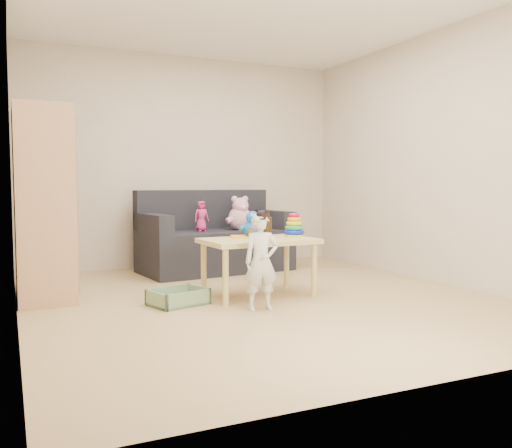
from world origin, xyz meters
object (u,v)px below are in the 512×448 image
wardrobe (43,204)px  toddler (261,263)px  play_table (259,267)px  sofa (216,251)px

wardrobe → toddler: bearing=-38.0°
play_table → toddler: size_ratio=1.31×
toddler → wardrobe: bearing=150.8°
toddler → play_table: bearing=76.1°
wardrobe → play_table: bearing=-21.9°
play_table → toddler: 0.56m
sofa → toddler: toddler is taller
sofa → play_table: bearing=-101.7°
play_table → toddler: bearing=-112.7°
wardrobe → play_table: wardrobe is taller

